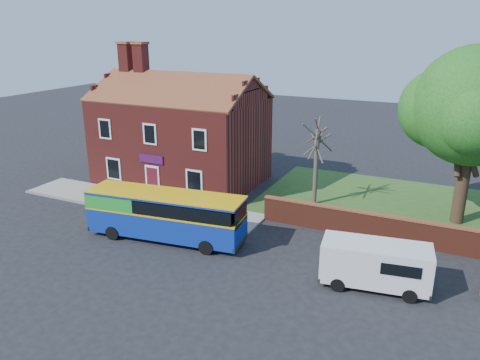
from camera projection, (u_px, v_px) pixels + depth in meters
The scene contains 10 objects.
ground at pixel (180, 259), 24.83m from camera, with size 120.00×120.00×0.00m, color black.
pavement at pixel (139, 203), 32.59m from camera, with size 18.00×3.50×0.12m, color gray.
kerb at pixel (123, 211), 31.09m from camera, with size 18.00×0.15×0.14m, color slate.
grass_strip at pixel (455, 215), 30.65m from camera, with size 26.00×12.00×0.04m, color #426B28.
shop_building at pixel (181, 139), 36.47m from camera, with size 12.30×8.13×10.50m.
boundary_wall at pixel (453, 240), 25.26m from camera, with size 22.00×0.38×1.60m.
bus at pixel (161, 213), 26.84m from camera, with size 9.39×3.41×2.80m.
van_near at pixel (376, 263), 21.89m from camera, with size 5.21×2.68×2.19m.
large_tree at pixel (475, 110), 27.39m from camera, with size 8.93×7.07×10.89m.
bare_tree at pixel (316, 163), 31.60m from camera, with size 2.17×2.59×5.79m.
Camera 1 is at (12.47, -18.70, 11.81)m, focal length 35.00 mm.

